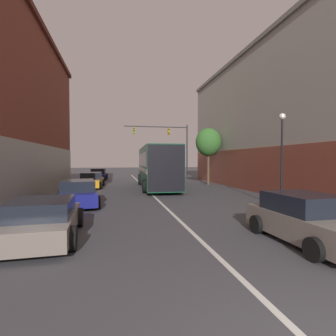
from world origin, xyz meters
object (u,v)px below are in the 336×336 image
(hatchback_foreground, at_px, (307,220))
(street_lamp, at_px, (282,153))
(street_tree_near, at_px, (208,142))
(parked_car_left_near, at_px, (99,174))
(traffic_signal_gantry, at_px, (169,140))
(parked_car_left_far, at_px, (92,180))
(parked_car_left_mid, at_px, (78,193))
(bus, at_px, (157,165))
(parked_car_left_distant, at_px, (43,220))

(hatchback_foreground, distance_m, street_lamp, 6.07)
(street_lamp, relative_size, street_tree_near, 0.86)
(parked_car_left_near, height_order, street_lamp, street_lamp)
(parked_car_left_near, xyz_separation_m, traffic_signal_gantry, (8.31, -1.29, 4.11))
(parked_car_left_near, bearing_deg, parked_car_left_far, -179.06)
(hatchback_foreground, xyz_separation_m, parked_car_left_mid, (-7.21, 7.56, -0.02))
(parked_car_left_mid, xyz_separation_m, street_lamp, (9.89, -2.51, 2.06))
(bus, relative_size, street_tree_near, 1.93)
(bus, distance_m, parked_car_left_distant, 14.46)
(parked_car_left_far, distance_m, street_lamp, 15.38)
(bus, bearing_deg, parked_car_left_distant, 159.87)
(parked_car_left_distant, bearing_deg, parked_car_left_far, -3.63)
(bus, relative_size, street_lamp, 2.24)
(parked_car_left_mid, bearing_deg, traffic_signal_gantry, -33.88)
(hatchback_foreground, height_order, parked_car_left_mid, hatchback_foreground)
(hatchback_foreground, height_order, street_tree_near, street_tree_near)
(hatchback_foreground, height_order, parked_car_left_distant, hatchback_foreground)
(parked_car_left_mid, relative_size, traffic_signal_gantry, 0.58)
(bus, xyz_separation_m, traffic_signal_gantry, (2.95, 9.36, 2.85))
(bus, bearing_deg, street_lamp, -153.04)
(hatchback_foreground, distance_m, parked_car_left_distant, 7.59)
(hatchback_foreground, relative_size, street_tree_near, 0.73)
(bus, height_order, traffic_signal_gantry, traffic_signal_gantry)
(hatchback_foreground, height_order, parked_car_left_far, hatchback_foreground)
(parked_car_left_near, bearing_deg, parked_car_left_distant, -179.28)
(hatchback_foreground, relative_size, parked_car_left_far, 0.84)
(parked_car_left_far, height_order, street_lamp, street_lamp)
(parked_car_left_far, distance_m, street_tree_near, 11.11)
(bus, relative_size, parked_car_left_distant, 2.48)
(street_lamp, bearing_deg, parked_car_left_mid, 165.76)
(traffic_signal_gantry, bearing_deg, bus, -107.48)
(bus, height_order, parked_car_left_mid, bus)
(hatchback_foreground, xyz_separation_m, street_tree_near, (3.29, 17.03, 3.34))
(parked_car_left_near, relative_size, street_tree_near, 0.87)
(bus, bearing_deg, street_tree_near, -66.84)
(hatchback_foreground, relative_size, street_lamp, 0.85)
(parked_car_left_near, relative_size, traffic_signal_gantry, 0.61)
(parked_car_left_distant, xyz_separation_m, street_tree_near, (10.68, 15.30, 3.40))
(parked_car_left_far, height_order, street_tree_near, street_tree_near)
(bus, distance_m, parked_car_left_mid, 9.25)
(parked_car_left_mid, bearing_deg, parked_car_left_far, -7.31)
(traffic_signal_gantry, bearing_deg, street_lamp, -85.10)
(parked_car_left_near, distance_m, street_tree_near, 14.07)
(traffic_signal_gantry, distance_m, street_tree_near, 7.74)
(parked_car_left_near, distance_m, street_lamp, 23.01)
(street_lamp, height_order, street_tree_near, street_tree_near)
(hatchback_foreground, xyz_separation_m, parked_car_left_near, (-7.28, 25.69, -0.01))
(parked_car_left_mid, relative_size, parked_car_left_far, 0.96)
(street_tree_near, bearing_deg, parked_car_left_near, 140.66)
(parked_car_left_near, bearing_deg, parked_car_left_mid, -178.78)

